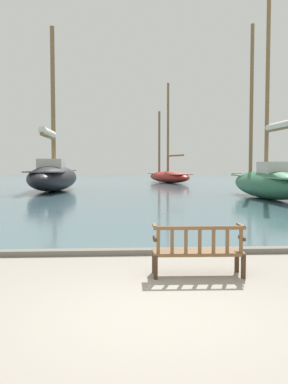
% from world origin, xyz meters
% --- Properties ---
extents(ground_plane, '(160.00, 160.00, 0.00)m').
position_xyz_m(ground_plane, '(0.00, 0.00, 0.00)').
color(ground_plane, gray).
extents(harbor_water, '(100.00, 80.00, 0.08)m').
position_xyz_m(harbor_water, '(0.00, 44.00, 0.04)').
color(harbor_water, '#476670').
rests_on(harbor_water, ground).
extents(quay_edge_kerb, '(40.00, 0.30, 0.12)m').
position_xyz_m(quay_edge_kerb, '(0.00, 3.85, 0.06)').
color(quay_edge_kerb, slate).
rests_on(quay_edge_kerb, ground).
extents(park_bench, '(1.61, 0.56, 0.92)m').
position_xyz_m(park_bench, '(0.94, 1.92, 0.47)').
color(park_bench, '#3D2A19').
rests_on(park_bench, ground).
extents(sailboat_mid_starboard, '(3.33, 12.48, 12.10)m').
position_xyz_m(sailboat_mid_starboard, '(-5.28, 26.58, 1.23)').
color(sailboat_mid_starboard, black).
rests_on(sailboat_mid_starboard, harbor_water).
extents(sailboat_nearest_starboard, '(2.64, 11.12, 12.59)m').
position_xyz_m(sailboat_nearest_starboard, '(8.03, 18.33, 1.15)').
color(sailboat_nearest_starboard, '#2D6647').
rests_on(sailboat_nearest_starboard, harbor_water).
extents(sailboat_outer_port, '(5.00, 9.17, 10.78)m').
position_xyz_m(sailboat_outer_port, '(5.04, 40.87, 0.89)').
color(sailboat_outer_port, maroon).
rests_on(sailboat_outer_port, harbor_water).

